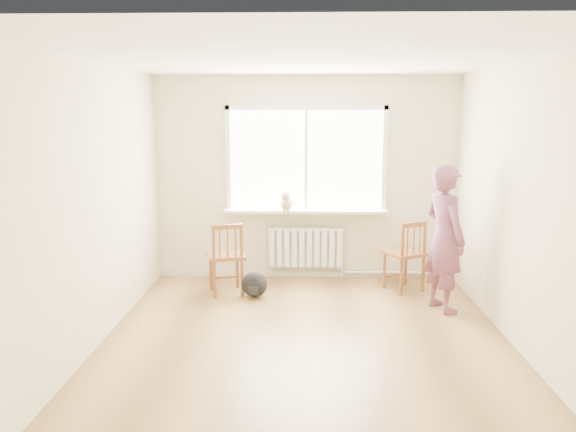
# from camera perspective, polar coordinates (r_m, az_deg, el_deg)

# --- Properties ---
(floor) EXTENTS (4.50, 4.50, 0.00)m
(floor) POSITION_cam_1_polar(r_m,az_deg,el_deg) (5.63, 1.82, -12.65)
(floor) COLOR #A27842
(floor) RESTS_ON ground
(ceiling) EXTENTS (4.50, 4.50, 0.00)m
(ceiling) POSITION_cam_1_polar(r_m,az_deg,el_deg) (5.21, 1.99, 15.84)
(ceiling) COLOR white
(ceiling) RESTS_ON back_wall
(back_wall) EXTENTS (4.00, 0.01, 2.70)m
(back_wall) POSITION_cam_1_polar(r_m,az_deg,el_deg) (7.48, 1.83, 3.82)
(back_wall) COLOR beige
(back_wall) RESTS_ON ground
(window) EXTENTS (2.12, 0.05, 1.42)m
(window) POSITION_cam_1_polar(r_m,az_deg,el_deg) (7.43, 1.85, 6.19)
(window) COLOR white
(window) RESTS_ON back_wall
(windowsill) EXTENTS (2.15, 0.22, 0.04)m
(windowsill) POSITION_cam_1_polar(r_m,az_deg,el_deg) (7.44, 1.82, 0.50)
(windowsill) COLOR white
(windowsill) RESTS_ON back_wall
(radiator) EXTENTS (1.00, 0.12, 0.55)m
(radiator) POSITION_cam_1_polar(r_m,az_deg,el_deg) (7.55, 1.80, -3.14)
(radiator) COLOR white
(radiator) RESTS_ON back_wall
(heating_pipe) EXTENTS (1.40, 0.04, 0.04)m
(heating_pipe) POSITION_cam_1_polar(r_m,az_deg,el_deg) (7.78, 11.07, -5.67)
(heating_pipe) COLOR silver
(heating_pipe) RESTS_ON back_wall
(baseboard) EXTENTS (4.00, 0.03, 0.08)m
(baseboard) POSITION_cam_1_polar(r_m,az_deg,el_deg) (7.73, 1.78, -5.89)
(baseboard) COLOR beige
(baseboard) RESTS_ON ground
(chair_left) EXTENTS (0.55, 0.53, 0.90)m
(chair_left) POSITION_cam_1_polar(r_m,az_deg,el_deg) (6.93, -6.27, -4.29)
(chair_left) COLOR brown
(chair_left) RESTS_ON floor
(chair_right) EXTENTS (0.60, 0.59, 0.91)m
(chair_right) POSITION_cam_1_polar(r_m,az_deg,el_deg) (7.17, 11.97, -3.96)
(chair_right) COLOR brown
(chair_right) RESTS_ON floor
(person) EXTENTS (0.59, 0.71, 1.66)m
(person) POSITION_cam_1_polar(r_m,az_deg,el_deg) (6.51, 15.63, -2.20)
(person) COLOR #C84249
(person) RESTS_ON floor
(cat) EXTENTS (0.21, 0.44, 0.29)m
(cat) POSITION_cam_1_polar(r_m,az_deg,el_deg) (7.33, -0.14, 1.46)
(cat) COLOR beige
(cat) RESTS_ON windowsill
(backpack) EXTENTS (0.37, 0.32, 0.31)m
(backpack) POSITION_cam_1_polar(r_m,az_deg,el_deg) (6.88, -3.43, -6.97)
(backpack) COLOR black
(backpack) RESTS_ON floor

